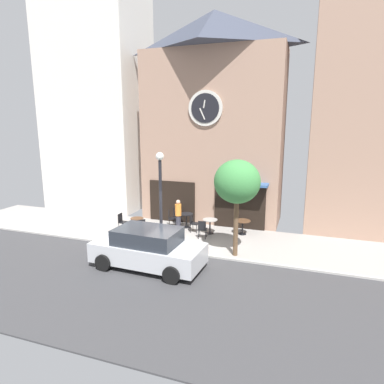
{
  "coord_description": "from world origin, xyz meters",
  "views": [
    {
      "loc": [
        5.2,
        -12.44,
        5.51
      ],
      "look_at": [
        0.15,
        2.16,
        2.25
      ],
      "focal_mm": 30.98,
      "sensor_mm": 36.0,
      "label": 1
    }
  ],
  "objects": [
    {
      "name": "cafe_chair_near_tree",
      "position": [
        -2.2,
        1.32,
        0.53
      ],
      "size": [
        0.56,
        0.56,
        0.9
      ],
      "color": "black",
      "rests_on": "ground_plane"
    },
    {
      "name": "street_tree",
      "position": [
        2.62,
        0.58,
        3.13
      ],
      "size": [
        1.89,
        1.7,
        4.06
      ],
      "color": "brown",
      "rests_on": "ground_plane"
    },
    {
      "name": "cafe_chair_right_end",
      "position": [
        0.7,
        2.07,
        0.53
      ],
      "size": [
        0.44,
        0.44,
        0.9
      ],
      "color": "black",
      "rests_on": "ground_plane"
    },
    {
      "name": "cafe_chair_facing_wall",
      "position": [
        -1.33,
        3.96,
        0.53
      ],
      "size": [
        0.53,
        0.53,
        0.9
      ],
      "color": "black",
      "rests_on": "ground_plane"
    },
    {
      "name": "ground_plane",
      "position": [
        0.0,
        -1.15,
        -0.02
      ],
      "size": [
        26.32,
        10.98,
        0.13
      ],
      "color": "gray"
    },
    {
      "name": "cafe_table_center",
      "position": [
        2.41,
        3.34,
        0.54
      ],
      "size": [
        0.79,
        0.79,
        0.72
      ],
      "color": "black",
      "rests_on": "ground_plane"
    },
    {
      "name": "neighbor_building_right",
      "position": [
        8.26,
        6.07,
        6.55
      ],
      "size": [
        5.93,
        3.52,
        13.1
      ],
      "color": "#9E7A66",
      "rests_on": "ground_plane"
    },
    {
      "name": "cafe_chair_facing_street",
      "position": [
        -0.03,
        2.88,
        0.53
      ],
      "size": [
        0.42,
        0.42,
        0.9
      ],
      "color": "black",
      "rests_on": "ground_plane"
    },
    {
      "name": "cafe_chair_corner",
      "position": [
        -3.6,
        1.89,
        0.53
      ],
      "size": [
        0.41,
        0.41,
        0.9
      ],
      "color": "black",
      "rests_on": "ground_plane"
    },
    {
      "name": "cafe_chair_outer",
      "position": [
        -1.46,
        3.33,
        0.53
      ],
      "size": [
        0.52,
        0.52,
        0.9
      ],
      "color": "black",
      "rests_on": "ground_plane"
    },
    {
      "name": "parked_car_silver",
      "position": [
        -0.33,
        -1.66,
        0.76
      ],
      "size": [
        4.37,
        2.17,
        1.55
      ],
      "color": "#B7BABF",
      "rests_on": "ground_plane"
    },
    {
      "name": "cafe_table_center_left",
      "position": [
        -2.74,
        1.94,
        0.5
      ],
      "size": [
        0.66,
        0.66,
        0.73
      ],
      "color": "black",
      "rests_on": "ground_plane"
    },
    {
      "name": "pedestrian_orange",
      "position": [
        -0.78,
        2.68,
        0.86
      ],
      "size": [
        0.44,
        0.44,
        1.67
      ],
      "color": "#2D2D38",
      "rests_on": "ground_plane"
    },
    {
      "name": "street_lamp",
      "position": [
        -0.86,
        0.76,
        2.15
      ],
      "size": [
        0.36,
        0.36,
        4.23
      ],
      "color": "black",
      "rests_on": "ground_plane"
    },
    {
      "name": "cafe_table_near_curb",
      "position": [
        -0.62,
        3.46,
        0.54
      ],
      "size": [
        0.72,
        0.72,
        0.76
      ],
      "color": "black",
      "rests_on": "ground_plane"
    },
    {
      "name": "clock_building",
      "position": [
        0.15,
        5.73,
        5.81
      ],
      "size": [
        7.65,
        4.22,
        11.27
      ],
      "color": "#9E7A66",
      "rests_on": "ground_plane"
    },
    {
      "name": "neighbor_building_left",
      "position": [
        -7.77,
        6.43,
        6.59
      ],
      "size": [
        6.14,
        4.23,
        13.18
      ],
      "color": "silver",
      "rests_on": "ground_plane"
    },
    {
      "name": "cafe_table_near_door",
      "position": [
        0.84,
        2.93,
        0.53
      ],
      "size": [
        0.75,
        0.75,
        0.73
      ],
      "color": "black",
      "rests_on": "ground_plane"
    }
  ]
}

